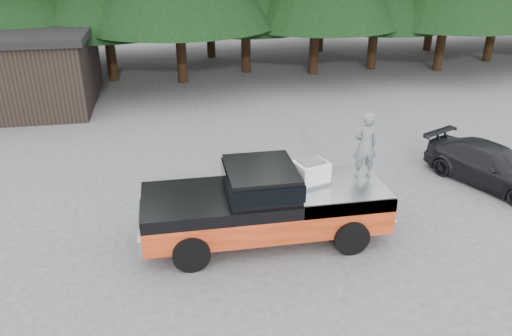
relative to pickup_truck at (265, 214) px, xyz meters
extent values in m
plane|color=#454548|center=(-0.29, 0.40, -0.67)|extent=(120.00, 120.00, 0.00)
cube|color=black|center=(-0.10, 0.00, 0.96)|extent=(1.66, 1.90, 0.59)
cube|color=white|center=(1.16, 0.18, 0.92)|extent=(0.91, 0.82, 0.52)
imported|color=#5B6063|center=(2.52, 0.27, 1.51)|extent=(0.63, 0.42, 1.68)
imported|color=black|center=(7.20, 1.69, -0.08)|extent=(3.21, 4.38, 1.18)
camera|label=1|loc=(-2.08, -10.26, 6.13)|focal=35.00mm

